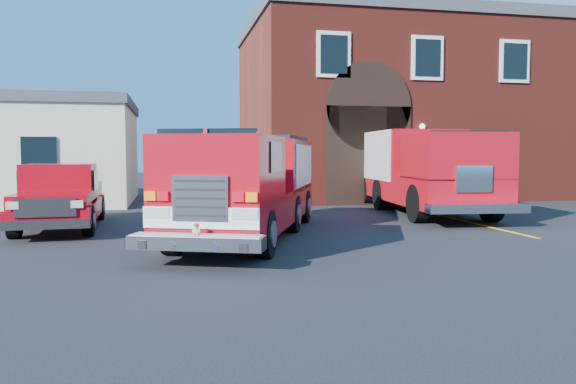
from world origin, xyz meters
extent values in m
plane|color=black|center=(0.00, 0.00, 0.00)|extent=(100.00, 100.00, 0.00)
cube|color=yellow|center=(6.50, 1.00, 0.00)|extent=(0.12, 3.00, 0.01)
cube|color=yellow|center=(6.50, 4.00, 0.00)|extent=(0.12, 3.00, 0.01)
cube|color=yellow|center=(6.50, 7.00, 0.00)|extent=(0.12, 3.00, 0.01)
cube|color=maroon|center=(9.00, 14.00, 4.00)|extent=(15.00, 10.00, 8.00)
cube|color=#434548|center=(9.00, 14.00, 8.20)|extent=(15.20, 10.20, 0.50)
cube|color=black|center=(5.50, 8.98, 2.00)|extent=(3.60, 0.12, 4.00)
cylinder|color=black|center=(5.50, 8.98, 4.00)|extent=(3.60, 0.12, 3.60)
cube|color=black|center=(4.00, 8.95, 6.00)|extent=(1.40, 0.10, 1.80)
cube|color=black|center=(8.00, 8.95, 6.00)|extent=(1.40, 0.10, 1.80)
cube|color=black|center=(12.00, 8.95, 6.00)|extent=(1.40, 0.10, 1.80)
cube|color=beige|center=(-9.00, 13.00, 2.00)|extent=(10.00, 8.00, 4.00)
cube|color=#434548|center=(-9.00, 13.00, 4.15)|extent=(10.20, 8.20, 0.40)
cube|color=black|center=(-7.00, 8.97, 2.00)|extent=(1.20, 0.10, 1.40)
cylinder|color=black|center=(-2.36, -0.89, 0.49)|extent=(0.64, 1.02, 0.97)
cylinder|color=black|center=(-0.55, -1.59, 0.49)|extent=(0.64, 1.02, 0.97)
cube|color=#AE0C17|center=(-0.44, 1.40, 0.75)|extent=(4.93, 8.21, 0.79)
cube|color=#AE0C17|center=(0.30, 3.29, 1.77)|extent=(3.46, 4.42, 1.41)
cube|color=#AE0C17|center=(-1.36, -0.99, 1.81)|extent=(3.08, 3.43, 1.32)
cube|color=black|center=(-1.76, -2.02, 2.16)|extent=(1.84, 0.77, 0.83)
cube|color=red|center=(-1.36, -0.99, 2.54)|extent=(1.43, 0.79, 0.12)
cube|color=white|center=(-1.88, -2.33, 0.93)|extent=(2.08, 0.85, 0.39)
cube|color=silver|center=(-1.88, -2.33, 1.28)|extent=(1.01, 0.43, 0.83)
cube|color=silver|center=(-1.97, -2.56, 0.51)|extent=(2.48, 1.34, 0.25)
cube|color=#B7B7BF|center=(-0.74, 3.69, 1.77)|extent=(1.18, 2.98, 1.15)
cube|color=#B7B7BF|center=(1.33, 2.89, 1.77)|extent=(1.18, 2.98, 1.15)
sphere|color=#D6B086|center=(-1.97, -2.56, 0.71)|extent=(0.16, 0.16, 0.12)
sphere|color=#D6B086|center=(-1.97, -2.56, 0.80)|extent=(0.13, 0.13, 0.10)
sphere|color=#D6B086|center=(-2.00, -2.54, 0.83)|extent=(0.05, 0.05, 0.04)
sphere|color=#D6B086|center=(-1.93, -2.56, 0.83)|extent=(0.05, 0.05, 0.04)
ellipsoid|color=red|center=(-1.97, -2.56, 0.83)|extent=(0.13, 0.13, 0.06)
cylinder|color=red|center=(-1.97, -2.57, 0.81)|extent=(0.15, 0.15, 0.01)
cylinder|color=black|center=(-6.18, 2.19, 0.39)|extent=(0.31, 0.80, 0.78)
cylinder|color=black|center=(-4.46, 2.27, 0.39)|extent=(0.31, 0.80, 0.78)
cube|color=#9F0410|center=(-5.40, 4.04, 0.54)|extent=(2.18, 5.47, 0.44)
cube|color=#9F0410|center=(-5.32, 2.13, 0.93)|extent=(1.86, 1.55, 0.34)
cube|color=#9F0410|center=(-5.39, 3.75, 1.32)|extent=(1.88, 1.84, 0.98)
cube|color=#9F0410|center=(-5.46, 5.61, 0.93)|extent=(1.89, 2.13, 0.54)
cube|color=black|center=(-5.28, 1.27, 0.44)|extent=(2.00, 0.22, 0.22)
cylinder|color=black|center=(4.92, 3.06, 0.58)|extent=(0.48, 1.20, 1.17)
cylinder|color=black|center=(7.25, 2.83, 0.58)|extent=(0.48, 1.20, 1.17)
cube|color=#AE0C17|center=(6.38, 5.91, 0.90)|extent=(3.48, 8.72, 0.96)
cube|color=#AE0C17|center=(6.53, 7.50, 2.13)|extent=(3.17, 5.55, 1.59)
cube|color=#AE0C17|center=(6.08, 2.95, 2.02)|extent=(2.89, 2.80, 1.38)
cube|color=#B7B7BF|center=(5.20, 7.63, 2.02)|extent=(0.48, 4.45, 1.81)
cube|color=#B7B7BF|center=(7.86, 7.36, 2.02)|extent=(0.48, 4.45, 1.81)
cube|color=silver|center=(5.93, 1.41, 0.58)|extent=(2.90, 0.76, 0.27)
camera|label=1|loc=(-2.43, -12.64, 2.12)|focal=35.00mm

